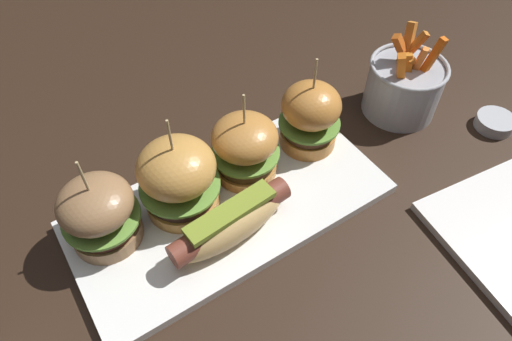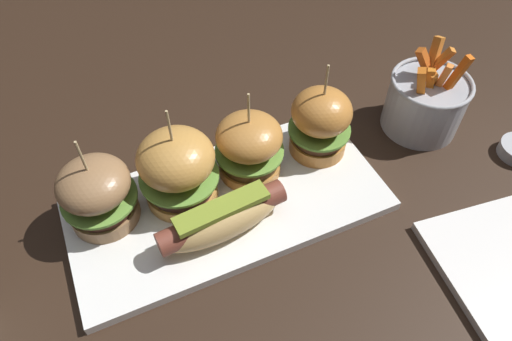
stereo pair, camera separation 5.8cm
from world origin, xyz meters
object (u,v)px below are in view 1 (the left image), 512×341
slider_center_right (245,147)px  sauce_ramekin (495,122)px  fries_bucket (403,86)px  hot_dog (231,222)px  platter_main (230,207)px  slider_center_left (178,178)px  slider_far_right (310,116)px  slider_far_left (99,213)px

slider_center_right → sauce_ramekin: size_ratio=2.32×
slider_center_right → fries_bucket: size_ratio=0.96×
hot_dog → platter_main: bearing=62.5°
slider_center_left → slider_center_right: (0.10, 0.00, -0.01)m
hot_dog → slider_far_right: size_ratio=1.14×
platter_main → slider_far_right: bearing=12.6°
slider_center_right → slider_far_right: slider_far_right is taller
hot_dog → sauce_ramekin: size_ratio=2.86×
fries_bucket → sauce_ramekin: fries_bucket is taller
slider_far_left → slider_far_right: 0.30m
slider_center_right → sauce_ramekin: (0.37, -0.12, -0.05)m
slider_center_right → sauce_ramekin: bearing=-18.4°
sauce_ramekin → fries_bucket: bearing=130.5°
slider_far_left → fries_bucket: bearing=-1.9°
slider_center_left → fries_bucket: (0.38, -0.01, -0.02)m
sauce_ramekin → slider_center_right: bearing=161.6°
slider_far_left → slider_center_left: 0.10m
fries_bucket → sauce_ramekin: size_ratio=2.42×
slider_center_right → fries_bucket: slider_center_right is taller
slider_center_right → slider_center_left: bearing=-177.4°
slider_far_left → fries_bucket: size_ratio=0.97×
slider_center_left → fries_bucket: slider_center_left is taller
hot_dog → slider_far_left: (-0.13, 0.08, 0.02)m
hot_dog → sauce_ramekin: (0.44, -0.05, -0.03)m
fries_bucket → platter_main: bearing=-175.8°
hot_dog → fries_bucket: 0.36m
platter_main → slider_far_left: bearing=165.0°
slider_center_left → sauce_ramekin: bearing=-14.2°
slider_far_left → slider_center_left: bearing=-4.3°
slider_far_left → slider_center_left: slider_center_left is taller
slider_center_left → sauce_ramekin: slider_center_left is taller
slider_far_right → fries_bucket: (0.17, -0.01, -0.02)m
platter_main → fries_bucket: 0.33m
slider_far_left → slider_center_left: size_ratio=0.91×
platter_main → hot_dog: hot_dog is taller
fries_bucket → slider_center_right: bearing=177.4°
hot_dog → slider_far_left: slider_far_left is taller
sauce_ramekin → platter_main: bearing=168.3°
hot_dog → slider_center_left: bearing=111.0°
platter_main → slider_far_right: 0.17m
platter_main → fries_bucket: (0.33, 0.02, 0.04)m
platter_main → sauce_ramekin: bearing=-11.7°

